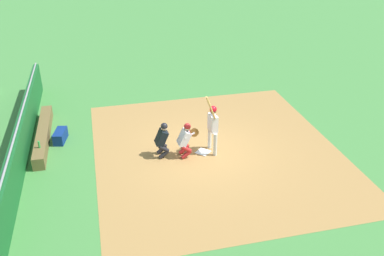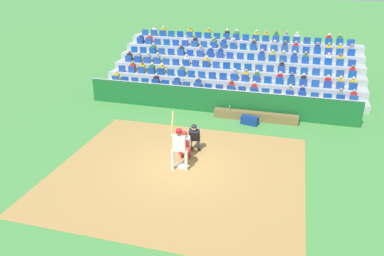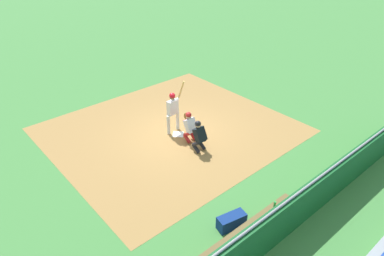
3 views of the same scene
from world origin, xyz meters
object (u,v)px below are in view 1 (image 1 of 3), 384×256
at_px(home_plate_marker, 203,152).
at_px(home_plate_umpire, 163,138).
at_px(water_bottle_on_bench, 39,144).
at_px(catcher_crouching, 186,138).
at_px(equipment_duffel_bag, 60,136).
at_px(batter_at_plate, 213,124).
at_px(dugout_bench, 43,135).

height_order(home_plate_marker, home_plate_umpire, home_plate_umpire).
bearing_deg(water_bottle_on_bench, home_plate_marker, 81.46).
bearing_deg(catcher_crouching, equipment_duffel_bag, -115.67).
bearing_deg(batter_at_plate, home_plate_umpire, -93.99).
bearing_deg(home_plate_marker, water_bottle_on_bench, -98.54).
relative_size(batter_at_plate, dugout_bench, 0.54).
bearing_deg(dugout_bench, equipment_duffel_bag, 70.94).
xyz_separation_m(home_plate_marker, equipment_duffel_bag, (-1.98, -4.95, 0.19)).
bearing_deg(home_plate_umpire, water_bottle_on_bench, -100.10).
height_order(batter_at_plate, catcher_crouching, batter_at_plate).
relative_size(catcher_crouching, equipment_duffel_bag, 1.51).
distance_m(home_plate_marker, water_bottle_on_bench, 5.64).
relative_size(home_plate_marker, batter_at_plate, 0.19).
distance_m(catcher_crouching, equipment_duffel_bag, 4.81).
relative_size(batter_at_plate, catcher_crouching, 1.80).
bearing_deg(home_plate_umpire, catcher_crouching, 76.12).
distance_m(home_plate_umpire, equipment_duffel_bag, 4.04).
relative_size(dugout_bench, water_bottle_on_bench, 17.04).
distance_m(water_bottle_on_bench, equipment_duffel_bag, 1.34).
height_order(catcher_crouching, equipment_duffel_bag, catcher_crouching).
bearing_deg(home_plate_umpire, home_plate_marker, 86.09).
distance_m(home_plate_marker, catcher_crouching, 0.95).
height_order(home_plate_umpire, equipment_duffel_bag, home_plate_umpire).
xyz_separation_m(dugout_bench, water_bottle_on_bench, (1.36, 0.02, 0.35)).
xyz_separation_m(catcher_crouching, equipment_duffel_bag, (-2.07, -4.31, -0.51)).
height_order(home_plate_marker, catcher_crouching, catcher_crouching).
height_order(water_bottle_on_bench, equipment_duffel_bag, water_bottle_on_bench).
xyz_separation_m(batter_at_plate, catcher_crouching, (0.07, -0.97, -0.40)).
bearing_deg(equipment_duffel_bag, batter_at_plate, 80.94).
bearing_deg(equipment_duffel_bag, water_bottle_on_bench, -15.97).
height_order(catcher_crouching, home_plate_umpire, home_plate_umpire).
relative_size(batter_at_plate, water_bottle_on_bench, 9.18).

